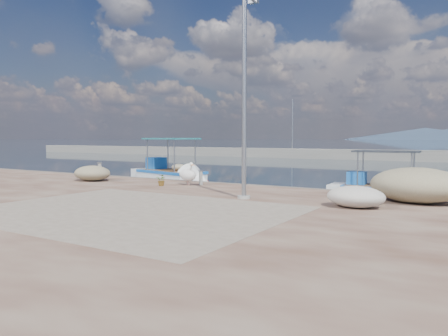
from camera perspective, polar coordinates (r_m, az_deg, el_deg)
ground at (r=15.90m, az=-7.23°, el=-5.49°), size 1400.00×1400.00×0.00m
quay at (r=11.88m, az=-25.87°, el=-7.89°), size 44.00×22.00×0.50m
quay_patch at (r=12.94m, az=-12.14°, el=-5.47°), size 9.00×7.00×0.01m
breakwater at (r=53.17m, az=20.90°, el=1.57°), size 120.00×2.20×7.50m
boat_left at (r=26.96m, az=-7.01°, el=-1.09°), size 6.60×3.62×3.02m
boat_right at (r=20.56m, az=20.17°, el=-3.03°), size 5.05×1.92×2.38m
pelican at (r=19.30m, az=-4.68°, el=-0.84°), size 1.08×0.78×1.04m
lamp_post at (r=15.11m, az=2.70°, el=8.49°), size 0.44×0.96×7.00m
bollard_near at (r=19.46m, az=-3.04°, el=-1.18°), size 0.22×0.22×0.66m
bollard_far at (r=24.87m, az=-15.92°, el=-0.06°), size 0.25×0.25×0.77m
potted_plant at (r=19.30m, az=-8.13°, el=-1.58°), size 0.48×0.42×0.50m
net_pile_b at (r=22.27m, az=-16.82°, el=-0.66°), size 1.92×1.49×0.75m
net_pile_d at (r=13.81m, az=16.84°, el=-3.61°), size 1.75×1.31×0.65m
net_pile_c at (r=15.42m, az=23.89°, el=-2.07°), size 2.93×2.09×1.15m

